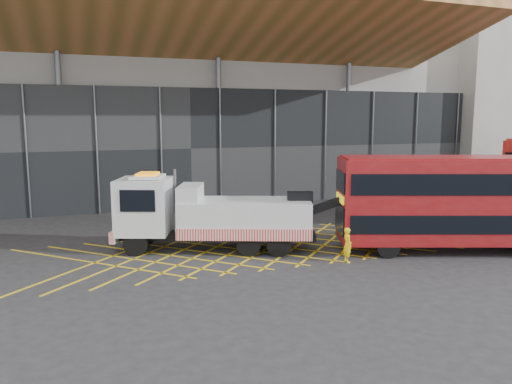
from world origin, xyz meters
name	(u,v)px	position (x,y,z in m)	size (l,w,h in m)	color
ground_plane	(206,252)	(0.00, 0.00, 0.00)	(120.00, 120.00, 0.00)	#27272A
road_markings	(271,246)	(3.20, 0.00, 0.01)	(23.16, 7.16, 0.01)	yellow
construction_building	(168,80)	(1.92, 18.40, 8.98)	(55.00, 23.97, 18.00)	gray
east_building	(491,75)	(32.00, 16.00, 10.00)	(15.00, 12.00, 20.00)	gray
recovery_truck	(207,214)	(0.18, 0.36, 1.68)	(10.21, 5.58, 3.64)	black
bus_towed	(458,199)	(10.76, -3.80, 2.41)	(10.82, 5.99, 4.34)	maroon
worker	(347,245)	(5.24, -3.57, 0.74)	(0.54, 0.36, 1.48)	yellow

